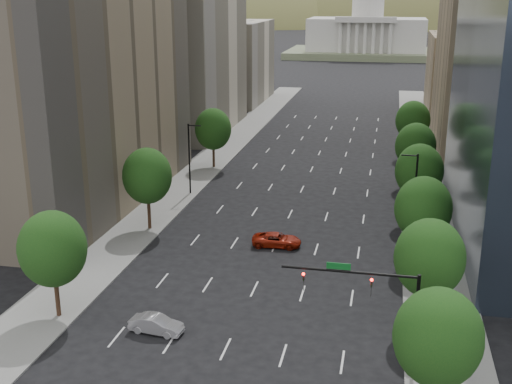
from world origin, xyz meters
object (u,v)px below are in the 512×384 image
Objects in this scene: car_silver at (156,324)px; car_red_far at (277,240)px; traffic_signal at (379,297)px; capitol at (367,34)px.

car_silver is 0.84× the size of car_red_far.
traffic_signal is at bearing -88.16° from car_silver.
capitol reaches higher than car_silver.
car_red_far is (-10.34, 20.03, -4.49)m from traffic_signal.
traffic_signal is 0.15× the size of capitol.
car_silver is at bearing -91.48° from capitol.
traffic_signal reaches higher than car_red_far.
car_red_far is at bearing -11.03° from car_silver.
capitol is 218.69m from car_silver.
capitol reaches higher than traffic_signal.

